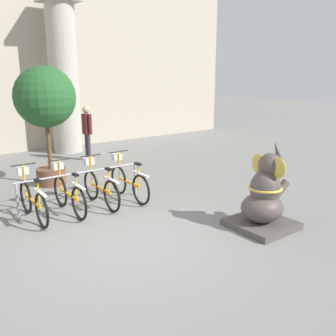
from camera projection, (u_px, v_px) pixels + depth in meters
The scene contains 10 objects.
ground_plane at pixel (130, 239), 6.40m from camera, with size 60.00×60.00×0.00m, color slate.
column_right at pixel (64, 77), 12.81m from camera, with size 1.22×1.22×5.16m.
bike_rack at pixel (82, 181), 7.78m from camera, with size 2.71×0.05×0.77m.
bicycle_0 at pixel (32, 200), 7.14m from camera, with size 0.48×1.63×1.03m.
bicycle_1 at pixel (68, 193), 7.52m from camera, with size 0.48×1.63×1.03m.
bicycle_2 at pixel (100, 187), 7.93m from camera, with size 0.48×1.63×1.03m.
bicycle_3 at pixel (128, 181), 8.34m from camera, with size 0.48×1.63×1.03m.
elephant_statue at pixel (264, 198), 6.77m from camera, with size 1.06×1.06×1.61m.
person_pedestrian at pixel (87, 128), 11.88m from camera, with size 0.23×0.47×1.74m.
potted_tree at pixel (45, 102), 9.02m from camera, with size 1.48×1.48×2.93m.
Camera 1 is at (-3.01, -5.11, 2.76)m, focal length 40.00 mm.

